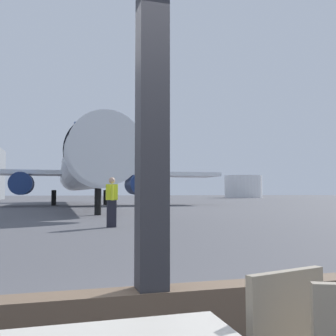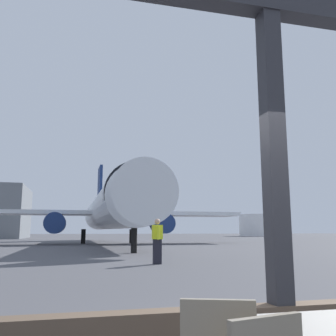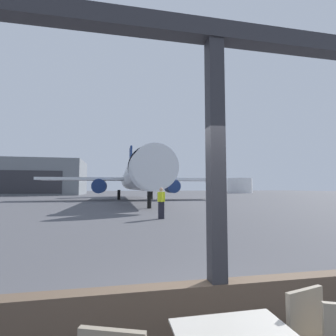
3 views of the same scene
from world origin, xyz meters
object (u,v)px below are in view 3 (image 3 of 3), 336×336
at_px(airplane, 137,177).
at_px(distant_hangar, 33,178).
at_px(fuel_storage_tank, 240,186).
at_px(ground_crew_worker, 161,203).

xyz_separation_m(airplane, distant_hangar, (-23.20, 32.60, 1.05)).
bearing_deg(airplane, fuel_storage_tank, 49.13).
xyz_separation_m(airplane, fuel_storage_tank, (38.29, 44.24, -0.75)).
xyz_separation_m(airplane, ground_crew_worker, (-0.26, -21.91, -2.34)).
height_order(airplane, distant_hangar, airplane).
xyz_separation_m(ground_crew_worker, fuel_storage_tank, (38.54, 66.15, 1.59)).
bearing_deg(fuel_storage_tank, distant_hangar, -169.28).
bearing_deg(ground_crew_worker, fuel_storage_tank, 59.77).
distance_m(airplane, fuel_storage_tank, 58.51).
relative_size(airplane, distant_hangar, 1.52).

